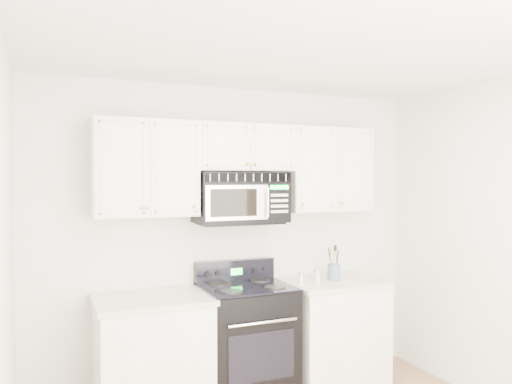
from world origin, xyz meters
TOP-DOWN VIEW (x-y plane):
  - room at (0.00, 0.00)m, footprint 3.51×3.51m
  - base_cabinet_left at (-0.80, 1.44)m, footprint 0.86×0.65m
  - base_cabinet_right at (0.80, 1.44)m, footprint 0.86×0.65m
  - range at (-0.02, 1.45)m, footprint 0.72×0.66m
  - upper_cabinets at (-0.00, 1.58)m, footprint 2.44×0.37m
  - microwave at (-0.03, 1.56)m, footprint 0.76×0.43m
  - utensil_crock at (0.81, 1.43)m, footprint 0.11×0.11m
  - shaker_salt at (0.45, 1.38)m, footprint 0.04×0.04m
  - shaker_pepper at (0.60, 1.37)m, footprint 0.05×0.05m

SIDE VIEW (x-z plane):
  - base_cabinet_left at x=-0.80m, z-range -0.03..0.89m
  - base_cabinet_right at x=0.80m, z-range -0.03..0.89m
  - range at x=-0.02m, z-range -0.07..1.04m
  - shaker_salt at x=0.45m, z-range 0.92..1.02m
  - shaker_pepper at x=0.60m, z-range 0.92..1.03m
  - utensil_crock at x=0.81m, z-range 0.85..1.15m
  - room at x=0.00m, z-range 0.00..2.60m
  - microwave at x=-0.03m, z-range 1.45..1.87m
  - upper_cabinets at x=0.00m, z-range 1.56..2.31m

